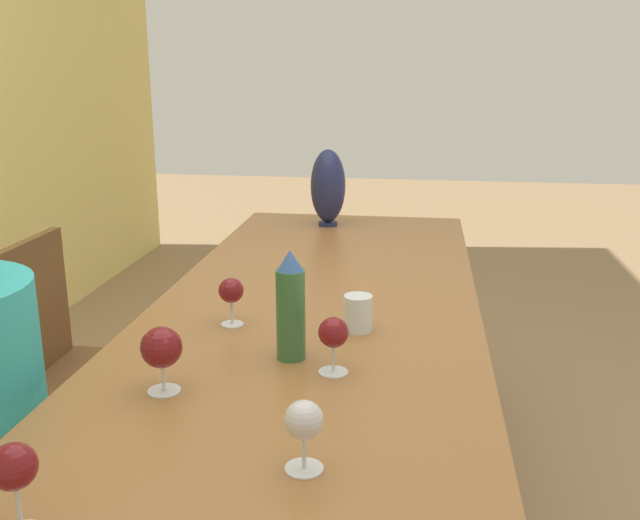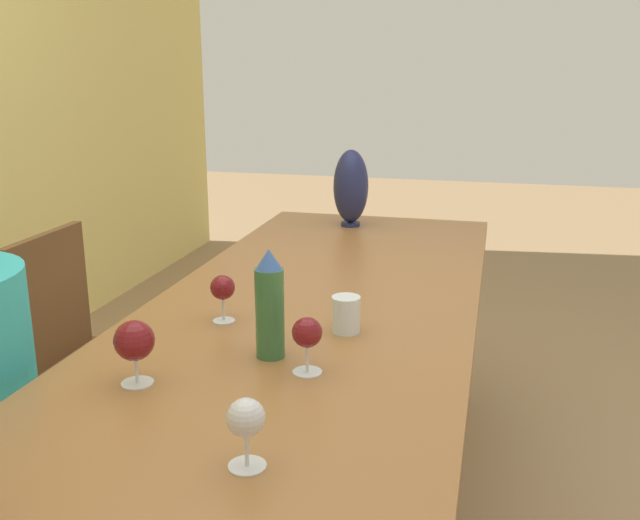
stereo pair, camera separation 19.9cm
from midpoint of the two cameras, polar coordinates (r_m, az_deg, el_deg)
The scene contains 10 objects.
dining_table at distance 1.91m, azimuth -3.65°, elevation -6.33°, with size 2.44×0.88×0.77m.
water_bottle at distance 1.56m, azimuth -6.11°, elevation -3.79°, with size 0.06×0.06×0.25m.
water_tumbler at distance 1.73m, azimuth -0.22°, elevation -4.33°, with size 0.07×0.07×0.09m.
vase at distance 2.83m, azimuth -1.38°, elevation 5.87°, with size 0.14×0.14×0.30m.
wine_glass_0 at distance 1.46m, azimuth -16.44°, elevation -6.88°, with size 0.08×0.08×0.14m.
wine_glass_1 at distance 1.49m, azimuth -2.75°, elevation -6.03°, with size 0.06×0.06×0.12m.
wine_glass_2 at distance 1.13m, azimuth -28.20°, elevation -14.68°, with size 0.07×0.07×0.14m.
wine_glass_4 at distance 1.16m, azimuth -6.34°, elevation -12.91°, with size 0.06×0.06×0.12m.
wine_glass_5 at distance 1.79m, azimuth -10.31°, elevation -2.58°, with size 0.06×0.06×0.12m.
chair_far at distance 2.40m, azimuth -21.13°, elevation -8.04°, with size 0.44×0.44×0.88m.
Camera 1 is at (-1.75, -0.27, 1.41)m, focal length 40.00 mm.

